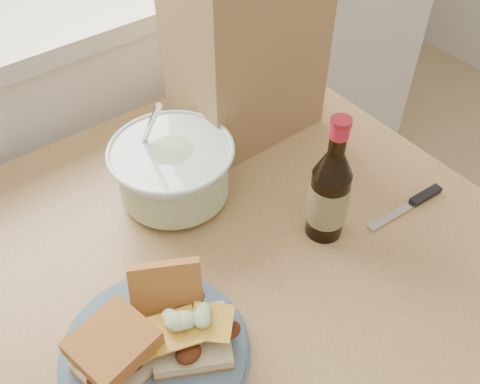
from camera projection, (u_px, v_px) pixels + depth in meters
cabinet_run at (78, 136)px, 1.57m from camera, size 2.50×0.64×0.94m
dining_table at (239, 285)px, 0.99m from camera, size 0.92×0.92×0.76m
plate at (155, 351)px, 0.77m from camera, size 0.27×0.27×0.02m
sandwich_left at (116, 352)px, 0.72m from camera, size 0.12×0.11×0.07m
sandwich_right at (182, 320)px, 0.76m from camera, size 0.15×0.19×0.09m
coleslaw_bowl at (173, 173)px, 0.96m from camera, size 0.22×0.22×0.22m
beer_bottle at (329, 193)px, 0.88m from camera, size 0.07×0.07×0.24m
knife at (417, 200)px, 0.99m from camera, size 0.18×0.03×0.01m
paper_bag at (247, 50)px, 1.02m from camera, size 0.28×0.18×0.36m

